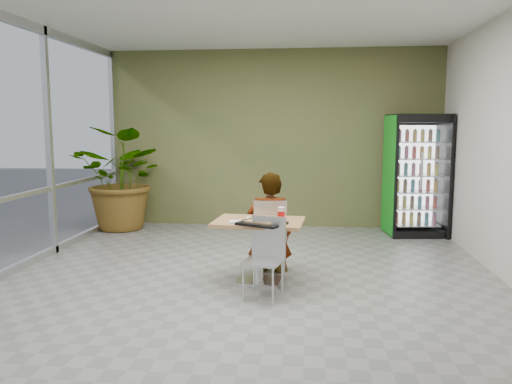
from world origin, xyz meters
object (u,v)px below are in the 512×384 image
chair_far (270,230)px  chair_near (266,250)px  cafeteria_tray (262,223)px  beverage_fridge (416,175)px  seated_woman (269,234)px  potted_plant (124,179)px  dining_table (259,238)px  soda_cup (281,214)px

chair_far → chair_near: 0.92m
chair_far → cafeteria_tray: 0.75m
beverage_fridge → chair_far: bearing=-140.0°
cafeteria_tray → seated_woman: bearing=88.2°
chair_near → cafeteria_tray: chair_near is taller
potted_plant → dining_table: bearing=-46.3°
chair_near → soda_cup: size_ratio=5.65×
chair_far → chair_near: bearing=85.9°
dining_table → potted_plant: (-2.69, 2.82, 0.37)m
chair_far → potted_plant: bearing=-46.2°
soda_cup → potted_plant: 4.06m
chair_near → cafeteria_tray: (-0.07, 0.20, 0.26)m
seated_woman → chair_far: bearing=96.3°
beverage_fridge → potted_plant: bearing=173.8°
chair_near → seated_woman: bearing=106.2°
chair_near → potted_plant: size_ratio=0.48×
seated_woman → potted_plant: (-2.77, 2.30, 0.43)m
dining_table → potted_plant: potted_plant is taller
chair_near → beverage_fridge: bearing=70.2°
chair_far → seated_woman: size_ratio=0.59×
soda_cup → potted_plant: bearing=136.6°
chair_far → chair_near: chair_far is taller
seated_woman → chair_near: bearing=86.4°
seated_woman → dining_table: bearing=75.0°
cafeteria_tray → beverage_fridge: size_ratio=0.24×
chair_far → chair_near: size_ratio=1.07×
potted_plant → soda_cup: bearing=-43.4°
chair_far → soda_cup: bearing=104.4°
beverage_fridge → soda_cup: bearing=-133.3°
chair_far → seated_woman: seated_woman is taller
chair_near → beverage_fridge: beverage_fridge is taller
chair_near → seated_woman: 0.97m
soda_cup → cafeteria_tray: (-0.20, -0.28, -0.06)m
soda_cup → potted_plant: (-2.95, 2.79, 0.09)m
soda_cup → beverage_fridge: bearing=53.9°
chair_near → cafeteria_tray: bearing=121.8°
seated_woman → potted_plant: size_ratio=0.86×
soda_cup → potted_plant: potted_plant is taller
chair_far → beverage_fridge: (2.26, 2.44, 0.47)m
chair_far → beverage_fridge: beverage_fridge is taller
dining_table → chair_far: size_ratio=1.15×
soda_cup → dining_table: bearing=-173.8°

